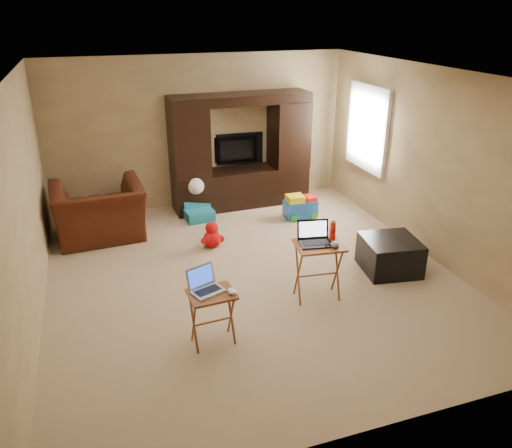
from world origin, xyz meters
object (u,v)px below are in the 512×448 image
object	(u,v)px
recliner	(99,212)
child_rocker	(198,202)
mouse_right	(335,245)
plush_toy	(212,234)
laptop_left	(207,282)
entertainment_center	(241,151)
laptop_right	(316,235)
television	(237,150)
ottoman	(390,255)
tray_table_left	(213,318)
mouse_left	(232,291)
tray_table_right	(318,271)
push_toy	(300,206)
water_bottle	(333,231)

from	to	relation	value
recliner	child_rocker	bearing A→B (deg)	-175.04
mouse_right	plush_toy	bearing A→B (deg)	118.01
child_rocker	laptop_left	size ratio (longest dim) A/B	1.90
entertainment_center	laptop_right	size ratio (longest dim) A/B	6.33
television	ottoman	world-z (taller)	television
tray_table_left	mouse_left	distance (m)	0.38
tray_table_right	laptop_left	size ratio (longest dim) A/B	2.27
child_rocker	plush_toy	xyz separation A→B (m)	(-0.04, -1.06, -0.10)
plush_toy	tray_table_left	world-z (taller)	tray_table_left
child_rocker	plush_toy	distance (m)	1.06
laptop_right	recliner	bearing A→B (deg)	142.17
push_toy	tray_table_right	distance (m)	2.45
entertainment_center	ottoman	world-z (taller)	entertainment_center
child_rocker	mouse_left	distance (m)	3.33
laptop_left	mouse_left	world-z (taller)	laptop_left
tray_table_right	push_toy	bearing A→B (deg)	78.07
recliner	ottoman	size ratio (longest dim) A/B	1.87
mouse_left	entertainment_center	bearing A→B (deg)	71.75
child_rocker	plush_toy	world-z (taller)	child_rocker
television	plush_toy	xyz separation A→B (m)	(-0.88, -1.70, -0.71)
plush_toy	mouse_right	xyz separation A→B (m)	(0.98, -1.83, 0.53)
laptop_left	mouse_right	size ratio (longest dim) A/B	2.17
child_rocker	tray_table_right	world-z (taller)	tray_table_right
child_rocker	tray_table_right	size ratio (longest dim) A/B	0.84
television	water_bottle	size ratio (longest dim) A/B	4.47
television	recliner	distance (m)	2.57
push_toy	ottoman	world-z (taller)	ottoman
television	tray_table_left	bearing A→B (deg)	74.01
entertainment_center	television	bearing A→B (deg)	88.43
television	mouse_left	bearing A→B (deg)	76.81
television	tray_table_left	world-z (taller)	television
laptop_right	ottoman	bearing A→B (deg)	23.56
tray_table_right	laptop_right	world-z (taller)	laptop_right
entertainment_center	plush_toy	xyz separation A→B (m)	(-0.88, -1.48, -0.75)
tray_table_right	laptop_left	distance (m)	1.51
mouse_left	television	bearing A→B (deg)	72.71
television	ottoman	bearing A→B (deg)	114.33
plush_toy	mouse_left	distance (m)	2.30
television	mouse_right	distance (m)	3.53
child_rocker	laptop_right	world-z (taller)	laptop_right
tray_table_left	laptop_right	world-z (taller)	laptop_right
laptop_right	mouse_left	xyz separation A→B (m)	(-1.15, -0.55, -0.21)
tray_table_left	tray_table_right	world-z (taller)	tray_table_right
child_rocker	plush_toy	size ratio (longest dim) A/B	1.49
television	plush_toy	size ratio (longest dim) A/B	2.46
tray_table_left	television	bearing A→B (deg)	66.26
recliner	ottoman	distance (m)	4.17
recliner	mouse_right	world-z (taller)	recliner
plush_toy	ottoman	bearing A→B (deg)	-34.66
television	tray_table_right	bearing A→B (deg)	93.46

